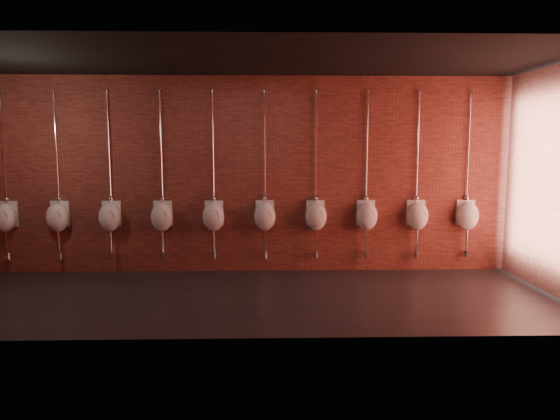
% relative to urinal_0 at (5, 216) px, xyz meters
% --- Properties ---
extents(ground, '(8.50, 8.50, 0.00)m').
position_rel_urinal_0_xyz_m(ground, '(3.96, -1.38, -0.95)').
color(ground, black).
rests_on(ground, ground).
extents(room_shell, '(8.54, 3.04, 3.22)m').
position_rel_urinal_0_xyz_m(room_shell, '(3.96, -1.38, 1.06)').
color(room_shell, black).
rests_on(room_shell, ground).
extents(urinal_0, '(0.37, 0.32, 2.71)m').
position_rel_urinal_0_xyz_m(urinal_0, '(0.00, 0.00, 0.00)').
color(urinal_0, white).
rests_on(urinal_0, ground).
extents(urinal_1, '(0.37, 0.32, 2.71)m').
position_rel_urinal_0_xyz_m(urinal_1, '(0.84, 0.00, 0.00)').
color(urinal_1, white).
rests_on(urinal_1, ground).
extents(urinal_2, '(0.37, 0.32, 2.71)m').
position_rel_urinal_0_xyz_m(urinal_2, '(1.67, 0.00, 0.00)').
color(urinal_2, white).
rests_on(urinal_2, ground).
extents(urinal_3, '(0.37, 0.32, 2.71)m').
position_rel_urinal_0_xyz_m(urinal_3, '(2.51, 0.00, 0.00)').
color(urinal_3, white).
rests_on(urinal_3, ground).
extents(urinal_4, '(0.37, 0.32, 2.71)m').
position_rel_urinal_0_xyz_m(urinal_4, '(3.34, 0.00, 0.00)').
color(urinal_4, white).
rests_on(urinal_4, ground).
extents(urinal_5, '(0.37, 0.32, 2.71)m').
position_rel_urinal_0_xyz_m(urinal_5, '(4.18, 0.00, 0.00)').
color(urinal_5, white).
rests_on(urinal_5, ground).
extents(urinal_6, '(0.37, 0.32, 2.71)m').
position_rel_urinal_0_xyz_m(urinal_6, '(5.02, 0.00, 0.00)').
color(urinal_6, white).
rests_on(urinal_6, ground).
extents(urinal_7, '(0.37, 0.32, 2.71)m').
position_rel_urinal_0_xyz_m(urinal_7, '(5.85, 0.00, 0.00)').
color(urinal_7, white).
rests_on(urinal_7, ground).
extents(urinal_8, '(0.37, 0.32, 2.71)m').
position_rel_urinal_0_xyz_m(urinal_8, '(6.69, 0.00, 0.00)').
color(urinal_8, white).
rests_on(urinal_8, ground).
extents(urinal_9, '(0.37, 0.32, 2.71)m').
position_rel_urinal_0_xyz_m(urinal_9, '(7.52, 0.00, 0.00)').
color(urinal_9, white).
rests_on(urinal_9, ground).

